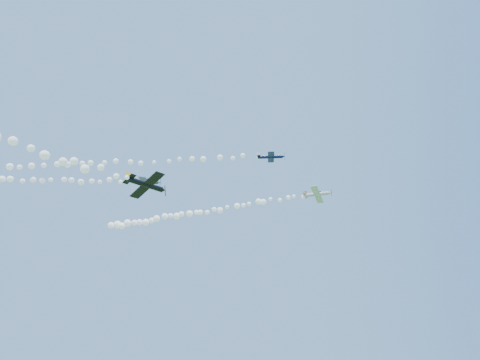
# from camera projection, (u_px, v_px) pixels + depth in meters

# --- Properties ---
(plane_white) EXTENTS (7.97, 8.35, 2.73)m
(plane_white) POSITION_uv_depth(u_px,v_px,m) (317.00, 194.00, 107.50)
(plane_white) COLOR silver
(smoke_trail_white) EXTENTS (64.83, 22.94, 3.32)m
(smoke_trail_white) POSITION_uv_depth(u_px,v_px,m) (198.00, 213.00, 120.74)
(smoke_trail_white) COLOR white
(plane_navy) EXTENTS (6.57, 6.84, 2.00)m
(plane_navy) POSITION_uv_depth(u_px,v_px,m) (271.00, 157.00, 90.29)
(plane_navy) COLOR #0D143B
(smoke_trail_navy) EXTENTS (87.13, 4.98, 2.62)m
(smoke_trail_navy) POSITION_uv_depth(u_px,v_px,m) (75.00, 164.00, 93.07)
(smoke_trail_navy) COLOR white
(plane_grey) EXTENTS (7.74, 8.21, 2.85)m
(plane_grey) POSITION_uv_depth(u_px,v_px,m) (145.00, 181.00, 95.02)
(plane_grey) COLOR #374051
(plane_black) EXTENTS (7.06, 6.83, 2.55)m
(plane_black) POSITION_uv_depth(u_px,v_px,m) (147.00, 185.00, 66.23)
(plane_black) COLOR black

